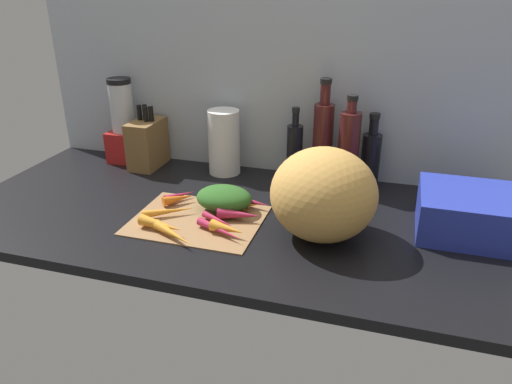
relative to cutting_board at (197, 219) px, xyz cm
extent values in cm
cube|color=black|center=(8.13, 8.74, -1.90)|extent=(170.00, 80.00, 3.00)
cube|color=#ADB7C1|center=(8.13, 47.24, 29.60)|extent=(170.00, 3.00, 60.00)
cube|color=#997047|center=(0.00, 0.00, 0.00)|extent=(37.45, 29.71, 0.80)
cone|color=#B2264C|center=(7.01, -1.16, 1.41)|extent=(11.43, 6.80, 2.01)
cone|color=#B2264C|center=(12.15, 2.54, 2.17)|extent=(13.01, 4.99, 3.54)
cone|color=orange|center=(10.57, 8.37, 1.90)|extent=(11.28, 7.31, 3.00)
cone|color=#B2264C|center=(9.44, -6.81, 1.61)|extent=(15.29, 8.69, 2.43)
cone|color=#B2264C|center=(12.82, 12.16, 1.93)|extent=(11.98, 4.52, 3.05)
cone|color=orange|center=(11.77, -6.46, 2.09)|extent=(10.62, 5.35, 3.39)
cone|color=orange|center=(4.98, 6.28, 1.96)|extent=(9.89, 11.09, 3.13)
cone|color=#B2264C|center=(-10.73, 10.95, 1.60)|extent=(8.33, 9.34, 2.40)
cone|color=orange|center=(-8.97, -0.50, 1.64)|extent=(14.35, 10.74, 2.49)
cone|color=orange|center=(6.71, 8.72, 1.60)|extent=(17.00, 7.05, 2.40)
cone|color=orange|center=(-6.78, -9.63, 2.09)|extent=(14.21, 5.85, 3.37)
cone|color=orange|center=(-1.73, -12.85, 1.79)|extent=(15.15, 10.12, 2.79)
cone|color=orange|center=(-9.76, 8.16, 1.88)|extent=(9.22, 9.11, 2.96)
ellipsoid|color=#2D6023|center=(5.51, 8.11, 4.04)|extent=(17.21, 13.24, 7.28)
ellipsoid|color=gold|center=(36.46, 1.25, 12.33)|extent=(28.74, 27.68, 25.46)
cube|color=brown|center=(-35.04, 36.34, 8.33)|extent=(9.46, 16.63, 17.46)
cylinder|color=black|center=(-37.52, 37.07, 19.81)|extent=(1.75, 1.75, 5.50)
cylinder|color=black|center=(-35.86, 38.25, 19.81)|extent=(1.75, 1.75, 5.50)
cylinder|color=black|center=(-34.21, 35.78, 19.81)|extent=(1.60, 1.60, 5.50)
cylinder|color=black|center=(-32.55, 36.62, 19.81)|extent=(1.82, 1.82, 5.50)
cube|color=red|center=(-45.99, 39.19, 5.47)|extent=(11.48, 11.48, 11.74)
cylinder|color=silver|center=(-45.99, 39.19, 20.42)|extent=(8.61, 8.61, 18.16)
cylinder|color=black|center=(-45.99, 39.19, 30.40)|extent=(8.78, 8.78, 1.80)
cylinder|color=white|center=(-5.34, 38.24, 11.17)|extent=(11.28, 11.28, 23.13)
cylinder|color=black|center=(20.33, 38.37, 9.45)|extent=(5.50, 5.50, 19.70)
cylinder|color=black|center=(20.33, 38.37, 21.66)|extent=(2.27, 2.27, 4.73)
cylinder|color=black|center=(20.33, 38.37, 24.83)|extent=(2.61, 2.61, 1.60)
cylinder|color=#471919|center=(29.73, 38.75, 13.42)|extent=(6.75, 6.75, 27.64)
cylinder|color=#471919|center=(29.73, 38.75, 30.65)|extent=(3.32, 3.32, 6.83)
cylinder|color=black|center=(29.73, 38.75, 34.87)|extent=(3.82, 3.82, 1.60)
cylinder|color=#471919|center=(38.83, 35.25, 12.84)|extent=(6.91, 6.91, 26.47)
cylinder|color=#471919|center=(38.83, 35.25, 28.09)|extent=(3.11, 3.11, 4.02)
cylinder|color=black|center=(38.83, 35.25, 30.90)|extent=(3.58, 3.58, 1.60)
cylinder|color=black|center=(45.85, 40.95, 8.68)|extent=(6.37, 6.37, 18.16)
cylinder|color=black|center=(45.85, 40.95, 20.55)|extent=(3.04, 3.04, 5.59)
cylinder|color=black|center=(45.85, 40.95, 24.15)|extent=(3.50, 3.50, 1.60)
cube|color=#2838AD|center=(74.31, 15.39, 5.57)|extent=(25.64, 25.21, 11.94)
camera|label=1|loc=(53.16, -117.02, 66.36)|focal=34.20mm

